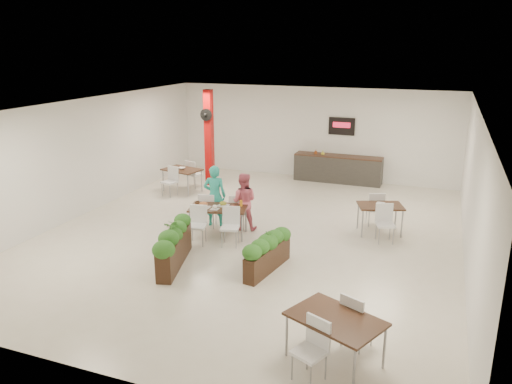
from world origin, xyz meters
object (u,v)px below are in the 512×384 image
diner_man (215,196)px  planter_right (268,250)px  red_column (209,137)px  side_table_b (380,210)px  service_counter (338,168)px  side_table_c (335,325)px  side_table_a (182,173)px  planter_left (174,243)px  diner_woman (243,201)px  main_table (218,211)px

diner_man → planter_right: bearing=122.9°
red_column → side_table_b: red_column is taller
service_counter → side_table_b: (2.00, -4.47, 0.13)m
planter_right → side_table_c: side_table_c is taller
diner_man → planter_right: 3.09m
diner_man → side_table_a: bearing=-60.0°
planter_left → side_table_a: size_ratio=1.17×
red_column → diner_man: 4.09m
diner_man → planter_left: bearing=81.9°
planter_left → side_table_b: bearing=41.9°
service_counter → diner_woman: (-1.34, -5.40, 0.26)m
diner_man → planter_right: diner_man is taller
diner_woman → side_table_b: (3.34, 0.94, -0.13)m
red_column → side_table_c: bearing=-53.8°
planter_left → side_table_c: bearing=-28.8°
planter_right → service_counter: bearing=90.6°
diner_woman → service_counter: bearing=-117.3°
main_table → diner_woman: 0.78m
diner_man → side_table_a: 3.40m
diner_man → planter_left: diner_man is taller
diner_woman → side_table_b: 3.47m
main_table → side_table_c: bearing=-47.0°
service_counter → side_table_c: 10.36m
red_column → diner_woman: (2.66, -3.54, -0.90)m
side_table_a → side_table_c: same height
diner_man → side_table_c: 6.35m
planter_right → diner_woman: bearing=123.8°
planter_left → service_counter: bearing=76.6°
red_column → diner_woman: 4.52m
diner_woman → planter_right: (1.42, -2.12, -0.27)m
main_table → side_table_c: size_ratio=1.13×
red_column → planter_right: size_ratio=1.90×
diner_woman → diner_man: bearing=-13.4°
side_table_b → side_table_c: size_ratio=1.01×
main_table → diner_man: 0.79m
service_counter → planter_left: service_counter is taller
planter_left → side_table_a: 5.65m
planter_right → side_table_b: size_ratio=1.01×
main_table → side_table_b: (3.74, 1.60, -0.01)m
red_column → planter_right: 7.07m
side_table_a → side_table_b: same height
diner_man → side_table_a: size_ratio=0.97×
side_table_a → side_table_c: size_ratio=1.01×
side_table_b → main_table: bearing=-176.7°
side_table_b → planter_left: bearing=-157.9°
diner_man → side_table_b: (4.14, 0.94, -0.19)m
planter_right → side_table_a: bearing=134.8°
main_table → side_table_a: 4.15m
service_counter → diner_man: (-2.14, -5.40, 0.32)m
side_table_a → side_table_b: 6.65m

